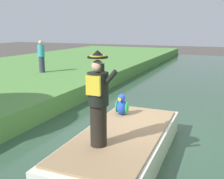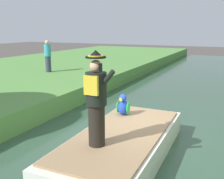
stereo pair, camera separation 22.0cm
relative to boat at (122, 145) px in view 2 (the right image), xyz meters
The scene contains 6 objects.
ground_plane 1.09m from the boat, 90.00° to the left, with size 80.00×80.00×0.00m, color #4C4742.
canal_water 1.07m from the boat, 90.00° to the left, with size 6.10×48.00×0.10m, color #33513D.
boat is the anchor object (origin of this frame).
person_pirate 1.49m from the boat, 102.48° to the right, with size 0.61×0.42×1.85m.
parrot_plush 1.32m from the boat, 111.91° to the left, with size 0.36×0.35×0.57m.
person_bystander 8.73m from the boat, 139.09° to the left, with size 0.34×0.34×1.60m.
Camera 2 is at (2.17, -6.06, 2.95)m, focal length 42.66 mm.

